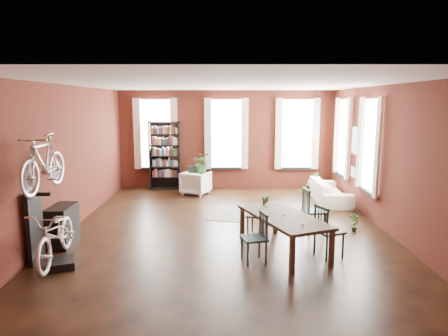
{
  "coord_description": "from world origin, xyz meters",
  "views": [
    {
      "loc": [
        -0.04,
        -8.54,
        2.84
      ],
      "look_at": [
        -0.07,
        0.6,
        1.31
      ],
      "focal_mm": 32.0,
      "sensor_mm": 36.0,
      "label": 1
    }
  ],
  "objects_px": {
    "dining_chair_b": "(257,215)",
    "dining_chair_d": "(314,211)",
    "cream_sofa": "(330,188)",
    "console_table": "(63,225)",
    "dining_chair_c": "(329,231)",
    "bicycle_floor": "(55,211)",
    "bike_trainer": "(60,264)",
    "dining_table": "(283,233)",
    "white_armchair": "(196,182)",
    "plant_stand": "(202,183)",
    "dining_chair_a": "(254,238)",
    "bookshelf": "(165,156)"
  },
  "relations": [
    {
      "from": "dining_chair_b",
      "to": "dining_chair_d",
      "type": "relative_size",
      "value": 0.88
    },
    {
      "from": "cream_sofa",
      "to": "console_table",
      "type": "height_order",
      "value": "cream_sofa"
    },
    {
      "from": "dining_chair_c",
      "to": "dining_chair_d",
      "type": "bearing_deg",
      "value": -24.56
    },
    {
      "from": "bicycle_floor",
      "to": "dining_chair_c",
      "type": "bearing_deg",
      "value": 1.03
    },
    {
      "from": "dining_chair_c",
      "to": "bike_trainer",
      "type": "height_order",
      "value": "dining_chair_c"
    },
    {
      "from": "dining_chair_b",
      "to": "dining_table",
      "type": "bearing_deg",
      "value": 44.33
    },
    {
      "from": "white_armchair",
      "to": "cream_sofa",
      "type": "distance_m",
      "value": 4.01
    },
    {
      "from": "white_armchair",
      "to": "bike_trainer",
      "type": "height_order",
      "value": "white_armchair"
    },
    {
      "from": "dining_chair_c",
      "to": "plant_stand",
      "type": "bearing_deg",
      "value": 2.63
    },
    {
      "from": "dining_chair_c",
      "to": "bicycle_floor",
      "type": "xyz_separation_m",
      "value": [
        -4.8,
        -0.55,
        0.54
      ]
    },
    {
      "from": "dining_chair_c",
      "to": "cream_sofa",
      "type": "height_order",
      "value": "dining_chair_c"
    },
    {
      "from": "white_armchair",
      "to": "console_table",
      "type": "distance_m",
      "value": 5.01
    },
    {
      "from": "dining_table",
      "to": "white_armchair",
      "type": "distance_m",
      "value": 5.18
    },
    {
      "from": "dining_chair_d",
      "to": "bicycle_floor",
      "type": "bearing_deg",
      "value": 101.86
    },
    {
      "from": "dining_chair_a",
      "to": "bicycle_floor",
      "type": "relative_size",
      "value": 0.51
    },
    {
      "from": "dining_chair_a",
      "to": "dining_chair_d",
      "type": "distance_m",
      "value": 2.16
    },
    {
      "from": "dining_chair_c",
      "to": "console_table",
      "type": "xyz_separation_m",
      "value": [
        -5.16,
        0.59,
        -0.09
      ]
    },
    {
      "from": "dining_chair_c",
      "to": "bicycle_floor",
      "type": "bearing_deg",
      "value": 72.8
    },
    {
      "from": "dining_chair_a",
      "to": "dining_table",
      "type": "bearing_deg",
      "value": 116.79
    },
    {
      "from": "dining_chair_c",
      "to": "bike_trainer",
      "type": "xyz_separation_m",
      "value": [
        -4.78,
        -0.54,
        -0.42
      ]
    },
    {
      "from": "dining_chair_d",
      "to": "bookshelf",
      "type": "height_order",
      "value": "bookshelf"
    },
    {
      "from": "cream_sofa",
      "to": "bookshelf",
      "type": "bearing_deg",
      "value": 71.05
    },
    {
      "from": "dining_chair_a",
      "to": "dining_chair_c",
      "type": "height_order",
      "value": "dining_chair_c"
    },
    {
      "from": "dining_table",
      "to": "bicycle_floor",
      "type": "relative_size",
      "value": 1.18
    },
    {
      "from": "dining_chair_b",
      "to": "cream_sofa",
      "type": "bearing_deg",
      "value": 162.58
    },
    {
      "from": "bicycle_floor",
      "to": "bookshelf",
      "type": "bearing_deg",
      "value": 76.22
    },
    {
      "from": "dining_table",
      "to": "bike_trainer",
      "type": "height_order",
      "value": "dining_table"
    },
    {
      "from": "dining_chair_a",
      "to": "console_table",
      "type": "xyz_separation_m",
      "value": [
        -3.75,
        0.87,
        -0.05
      ]
    },
    {
      "from": "dining_table",
      "to": "bicycle_floor",
      "type": "xyz_separation_m",
      "value": [
        -3.98,
        -0.8,
        0.67
      ]
    },
    {
      "from": "white_armchair",
      "to": "plant_stand",
      "type": "distance_m",
      "value": 0.36
    },
    {
      "from": "white_armchair",
      "to": "cream_sofa",
      "type": "height_order",
      "value": "cream_sofa"
    },
    {
      "from": "dining_chair_a",
      "to": "dining_chair_b",
      "type": "distance_m",
      "value": 1.5
    },
    {
      "from": "white_armchair",
      "to": "console_table",
      "type": "height_order",
      "value": "console_table"
    },
    {
      "from": "console_table",
      "to": "plant_stand",
      "type": "distance_m",
      "value": 5.36
    },
    {
      "from": "dining_chair_a",
      "to": "console_table",
      "type": "height_order",
      "value": "dining_chair_a"
    },
    {
      "from": "dining_chair_b",
      "to": "white_armchair",
      "type": "bearing_deg",
      "value": -136.2
    },
    {
      "from": "dining_table",
      "to": "dining_chair_a",
      "type": "distance_m",
      "value": 0.8
    },
    {
      "from": "dining_chair_b",
      "to": "dining_chair_d",
      "type": "distance_m",
      "value": 1.25
    },
    {
      "from": "dining_chair_b",
      "to": "bookshelf",
      "type": "distance_m",
      "value": 5.34
    },
    {
      "from": "dining_chair_a",
      "to": "plant_stand",
      "type": "bearing_deg",
      "value": 176.85
    },
    {
      "from": "bookshelf",
      "to": "plant_stand",
      "type": "xyz_separation_m",
      "value": [
        1.24,
        -0.47,
        -0.81
      ]
    },
    {
      "from": "bookshelf",
      "to": "bicycle_floor",
      "type": "distance_m",
      "value": 6.4
    },
    {
      "from": "white_armchair",
      "to": "plant_stand",
      "type": "relative_size",
      "value": 1.34
    },
    {
      "from": "dining_chair_a",
      "to": "dining_chair_d",
      "type": "relative_size",
      "value": 0.91
    },
    {
      "from": "dining_chair_d",
      "to": "cream_sofa",
      "type": "height_order",
      "value": "dining_chair_d"
    },
    {
      "from": "dining_chair_c",
      "to": "plant_stand",
      "type": "xyz_separation_m",
      "value": [
        -2.64,
        5.32,
        -0.19
      ]
    },
    {
      "from": "bike_trainer",
      "to": "plant_stand",
      "type": "height_order",
      "value": "plant_stand"
    },
    {
      "from": "dining_chair_d",
      "to": "bicycle_floor",
      "type": "distance_m",
      "value": 5.2
    },
    {
      "from": "white_armchair",
      "to": "bike_trainer",
      "type": "bearing_deg",
      "value": 93.52
    },
    {
      "from": "bookshelf",
      "to": "bicycle_floor",
      "type": "relative_size",
      "value": 1.24
    }
  ]
}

